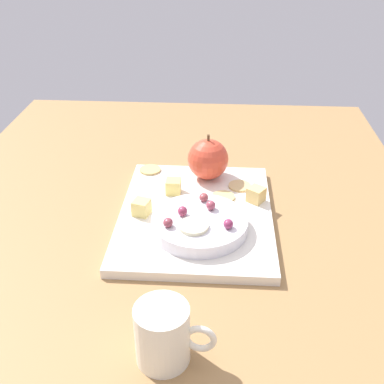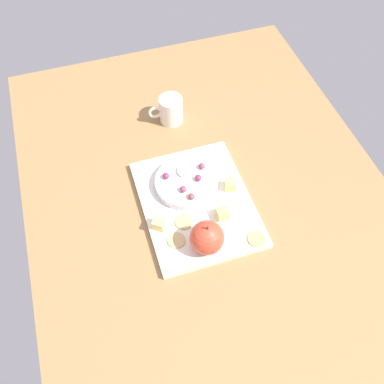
{
  "view_description": "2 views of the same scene",
  "coord_description": "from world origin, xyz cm",
  "px_view_note": "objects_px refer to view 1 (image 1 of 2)",
  "views": [
    {
      "loc": [
        -66.38,
        -7.67,
        52.19
      ],
      "look_at": [
        4.74,
        -3.18,
        9.48
      ],
      "focal_mm": 44.61,
      "sensor_mm": 36.0,
      "label": 1
    },
    {
      "loc": [
        58.65,
        -22.91,
        94.49
      ],
      "look_at": [
        3.21,
        -5.18,
        11.39
      ],
      "focal_mm": 40.14,
      "sensor_mm": 36.0,
      "label": 2
    }
  ],
  "objects_px": {
    "apple_whole": "(208,159)",
    "grape_0": "(167,223)",
    "serving_dish": "(199,224)",
    "cheese_cube_1": "(256,194)",
    "grape_4": "(183,211)",
    "cracker_1": "(223,197)",
    "apple_slice_0": "(194,226)",
    "platter": "(196,215)",
    "cup": "(164,334)",
    "cheese_cube_0": "(141,207)",
    "grape_1": "(211,205)",
    "grape_3": "(204,197)",
    "cracker_0": "(240,186)",
    "grape_2": "(228,224)",
    "cracker_2": "(150,170)",
    "cheese_cube_2": "(173,186)"
  },
  "relations": [
    {
      "from": "apple_whole",
      "to": "grape_0",
      "type": "relative_size",
      "value": 4.54
    },
    {
      "from": "serving_dish",
      "to": "cheese_cube_1",
      "type": "height_order",
      "value": "cheese_cube_1"
    },
    {
      "from": "grape_4",
      "to": "cheese_cube_1",
      "type": "bearing_deg",
      "value": -54.88
    },
    {
      "from": "cracker_1",
      "to": "apple_slice_0",
      "type": "height_order",
      "value": "apple_slice_0"
    },
    {
      "from": "platter",
      "to": "cup",
      "type": "xyz_separation_m",
      "value": [
        -0.3,
        0.02,
        0.03
      ]
    },
    {
      "from": "cheese_cube_0",
      "to": "serving_dish",
      "type": "bearing_deg",
      "value": -111.71
    },
    {
      "from": "grape_1",
      "to": "cup",
      "type": "distance_m",
      "value": 0.28
    },
    {
      "from": "apple_whole",
      "to": "platter",
      "type": "bearing_deg",
      "value": 172.5
    },
    {
      "from": "grape_3",
      "to": "cracker_0",
      "type": "bearing_deg",
      "value": -35.95
    },
    {
      "from": "serving_dish",
      "to": "cup",
      "type": "xyz_separation_m",
      "value": [
        -0.25,
        0.03,
        0.01
      ]
    },
    {
      "from": "platter",
      "to": "serving_dish",
      "type": "xyz_separation_m",
      "value": [
        -0.06,
        -0.01,
        0.02
      ]
    },
    {
      "from": "grape_0",
      "to": "grape_2",
      "type": "xyz_separation_m",
      "value": [
        0.0,
        -0.1,
        0.0
      ]
    },
    {
      "from": "cracker_1",
      "to": "apple_slice_0",
      "type": "relative_size",
      "value": 0.89
    },
    {
      "from": "cracker_2",
      "to": "grape_3",
      "type": "relative_size",
      "value": 2.44
    },
    {
      "from": "cheese_cube_2",
      "to": "cheese_cube_0",
      "type": "bearing_deg",
      "value": 147.36
    },
    {
      "from": "cracker_2",
      "to": "cup",
      "type": "distance_m",
      "value": 0.45
    },
    {
      "from": "platter",
      "to": "cracker_1",
      "type": "height_order",
      "value": "cracker_1"
    },
    {
      "from": "cheese_cube_1",
      "to": "cracker_1",
      "type": "bearing_deg",
      "value": 83.9
    },
    {
      "from": "platter",
      "to": "grape_2",
      "type": "height_order",
      "value": "grape_2"
    },
    {
      "from": "grape_4",
      "to": "cup",
      "type": "bearing_deg",
      "value": 179.58
    },
    {
      "from": "apple_whole",
      "to": "cracker_2",
      "type": "distance_m",
      "value": 0.12
    },
    {
      "from": "platter",
      "to": "cracker_2",
      "type": "height_order",
      "value": "cracker_2"
    },
    {
      "from": "apple_whole",
      "to": "cup",
      "type": "height_order",
      "value": "apple_whole"
    },
    {
      "from": "apple_slice_0",
      "to": "serving_dish",
      "type": "bearing_deg",
      "value": -16.93
    },
    {
      "from": "cheese_cube_2",
      "to": "grape_4",
      "type": "xyz_separation_m",
      "value": [
        -0.11,
        -0.03,
        0.02
      ]
    },
    {
      "from": "grape_3",
      "to": "grape_4",
      "type": "relative_size",
      "value": 1.0
    },
    {
      "from": "grape_0",
      "to": "grape_4",
      "type": "height_order",
      "value": "grape_4"
    },
    {
      "from": "serving_dish",
      "to": "grape_2",
      "type": "xyz_separation_m",
      "value": [
        -0.02,
        -0.05,
        0.02
      ]
    },
    {
      "from": "grape_0",
      "to": "apple_whole",
      "type": "bearing_deg",
      "value": -15.63
    },
    {
      "from": "grape_2",
      "to": "grape_4",
      "type": "relative_size",
      "value": 1.0
    },
    {
      "from": "cheese_cube_1",
      "to": "cup",
      "type": "xyz_separation_m",
      "value": [
        -0.34,
        0.13,
        0.01
      ]
    },
    {
      "from": "cheese_cube_1",
      "to": "apple_slice_0",
      "type": "height_order",
      "value": "apple_slice_0"
    },
    {
      "from": "cracker_1",
      "to": "cracker_0",
      "type": "bearing_deg",
      "value": -36.33
    },
    {
      "from": "cracker_0",
      "to": "grape_3",
      "type": "distance_m",
      "value": 0.11
    },
    {
      "from": "grape_1",
      "to": "grape_4",
      "type": "distance_m",
      "value": 0.05
    },
    {
      "from": "cracker_1",
      "to": "grape_0",
      "type": "relative_size",
      "value": 2.44
    },
    {
      "from": "platter",
      "to": "grape_1",
      "type": "distance_m",
      "value": 0.05
    },
    {
      "from": "platter",
      "to": "cracker_1",
      "type": "bearing_deg",
      "value": -45.24
    },
    {
      "from": "platter",
      "to": "grape_4",
      "type": "relative_size",
      "value": 19.27
    },
    {
      "from": "platter",
      "to": "cracker_2",
      "type": "relative_size",
      "value": 7.88
    },
    {
      "from": "grape_0",
      "to": "grape_3",
      "type": "height_order",
      "value": "same"
    },
    {
      "from": "platter",
      "to": "apple_whole",
      "type": "relative_size",
      "value": 4.24
    },
    {
      "from": "cheese_cube_2",
      "to": "cracker_2",
      "type": "bearing_deg",
      "value": 33.75
    },
    {
      "from": "serving_dish",
      "to": "grape_1",
      "type": "bearing_deg",
      "value": -30.79
    },
    {
      "from": "cracker_2",
      "to": "grape_2",
      "type": "xyz_separation_m",
      "value": [
        -0.22,
        -0.16,
        0.03
      ]
    },
    {
      "from": "cheese_cube_1",
      "to": "cheese_cube_0",
      "type": "bearing_deg",
      "value": 105.54
    },
    {
      "from": "cheese_cube_1",
      "to": "grape_2",
      "type": "distance_m",
      "value": 0.13
    },
    {
      "from": "cracker_2",
      "to": "cracker_0",
      "type": "bearing_deg",
      "value": -106.65
    },
    {
      "from": "apple_whole",
      "to": "apple_slice_0",
      "type": "distance_m",
      "value": 0.21
    },
    {
      "from": "cracker_0",
      "to": "cracker_2",
      "type": "xyz_separation_m",
      "value": [
        0.05,
        0.18,
        0.0
      ]
    }
  ]
}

